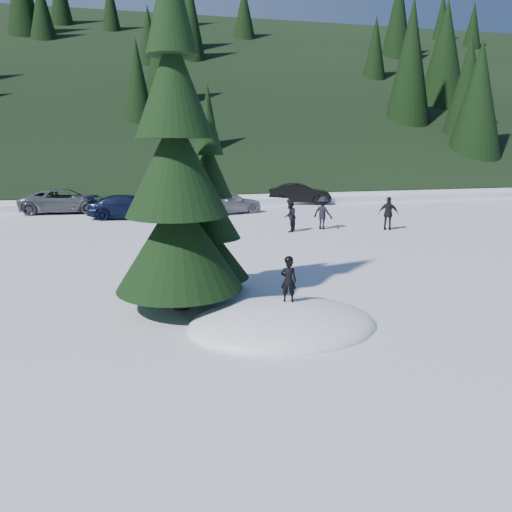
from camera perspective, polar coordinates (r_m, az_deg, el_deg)
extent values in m
plane|color=white|center=(11.80, 3.09, -7.94)|extent=(200.00, 200.00, 0.00)
ellipsoid|color=white|center=(11.80, 3.09, -7.94)|extent=(4.48, 3.52, 0.96)
cylinder|color=black|center=(12.86, -8.67, -3.01)|extent=(0.38, 0.38, 1.40)
cone|color=black|center=(12.61, -8.84, 1.77)|extent=(3.20, 3.20, 2.46)
cone|color=black|center=(12.39, -9.14, 10.24)|extent=(2.54, 2.54, 2.46)
cone|color=black|center=(12.45, -9.46, 18.81)|extent=(1.88, 1.88, 2.46)
cylinder|color=black|center=(14.37, -5.20, -2.05)|extent=(0.26, 0.26, 1.00)
cone|color=black|center=(14.22, -5.26, 0.52)|extent=(2.20, 2.20, 1.52)
cone|color=black|center=(14.02, -5.35, 5.12)|extent=(1.75, 1.75, 1.52)
cone|color=black|center=(13.91, -5.45, 9.82)|extent=(1.29, 1.29, 1.52)
cone|color=black|center=(13.90, -5.56, 14.56)|extent=(0.84, 0.84, 1.52)
imported|color=black|center=(11.83, 3.73, -2.79)|extent=(0.45, 0.38, 1.04)
imported|color=black|center=(23.83, 3.90, 4.58)|extent=(0.88, 0.93, 1.52)
imported|color=black|center=(25.13, 14.90, 4.71)|extent=(1.01, 0.84, 1.62)
imported|color=black|center=(24.77, 7.66, 4.91)|extent=(1.10, 1.19, 1.61)
imported|color=#54575D|center=(32.53, -20.96, 5.91)|extent=(5.36, 2.78, 1.44)
imported|color=black|center=(28.90, -14.29, 5.46)|extent=(4.81, 2.77, 1.31)
imported|color=gray|center=(29.98, -3.24, 6.16)|extent=(4.37, 2.85, 1.38)
imported|color=black|center=(34.94, 5.02, 7.10)|extent=(4.51, 2.64, 1.40)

